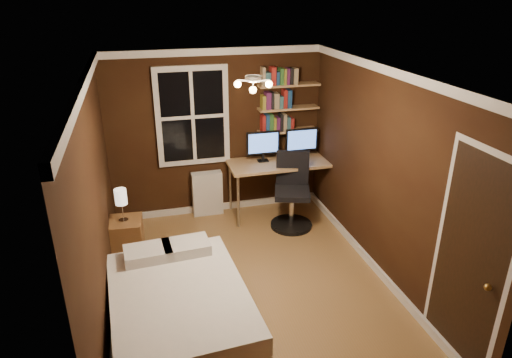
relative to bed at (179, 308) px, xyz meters
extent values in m
plane|color=olive|center=(0.89, 0.54, -0.27)|extent=(4.20, 4.20, 0.00)
cube|color=black|center=(0.89, 2.64, 0.98)|extent=(3.20, 0.04, 2.50)
cube|color=black|center=(-0.71, 0.54, 0.98)|extent=(0.04, 4.20, 2.50)
cube|color=black|center=(2.49, 0.54, 0.98)|extent=(0.04, 4.20, 2.50)
cube|color=white|center=(0.89, 0.54, 2.23)|extent=(3.20, 4.20, 0.02)
cube|color=silver|center=(0.54, 2.60, 1.28)|extent=(1.06, 0.06, 1.46)
sphere|color=#B58A3E|center=(2.44, -1.31, 0.73)|extent=(0.06, 0.06, 0.06)
cube|color=#A88051|center=(1.97, 2.52, 0.98)|extent=(0.92, 0.22, 0.03)
cube|color=#A88051|center=(1.97, 2.52, 1.33)|extent=(0.92, 0.22, 0.03)
cube|color=#A88051|center=(1.97, 2.52, 1.68)|extent=(0.92, 0.22, 0.03)
cube|color=brown|center=(0.00, -0.03, -0.12)|extent=(1.36, 1.86, 0.28)
cube|color=white|center=(0.00, -0.03, 0.13)|extent=(1.44, 1.92, 0.21)
cube|color=silver|center=(-0.26, 0.65, 0.29)|extent=(0.54, 0.39, 0.12)
cube|color=silver|center=(0.17, 0.68, 0.29)|extent=(0.54, 0.39, 0.12)
cube|color=brown|center=(-0.52, 1.55, 0.01)|extent=(0.47, 0.47, 0.54)
cube|color=silver|center=(0.70, 2.52, 0.08)|extent=(0.46, 0.16, 0.69)
cube|color=#A88051|center=(1.90, 2.28, 0.56)|extent=(1.79, 0.67, 0.04)
cylinder|color=beige|center=(1.07, 1.99, 0.14)|extent=(0.04, 0.04, 0.80)
cylinder|color=beige|center=(2.73, 1.99, 0.14)|extent=(0.04, 0.04, 0.80)
cylinder|color=beige|center=(1.07, 2.58, 0.14)|extent=(0.04, 0.04, 0.80)
cylinder|color=beige|center=(2.73, 2.58, 0.14)|extent=(0.04, 0.04, 0.80)
cylinder|color=black|center=(1.82, 1.79, -0.24)|extent=(0.61, 0.61, 0.05)
cylinder|color=silver|center=(1.82, 1.79, 0.01)|extent=(0.07, 0.07, 0.46)
cube|color=black|center=(1.82, 1.79, 0.28)|extent=(0.62, 0.62, 0.08)
cube|color=black|center=(1.89, 2.00, 0.58)|extent=(0.47, 0.20, 0.52)
camera|label=1|loc=(-0.20, -3.83, 3.03)|focal=32.00mm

